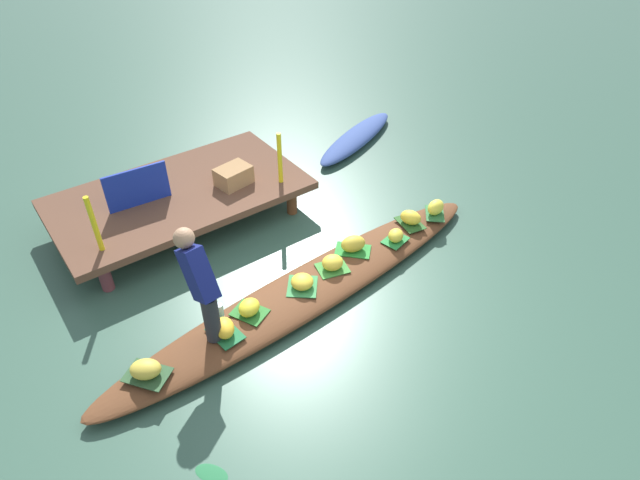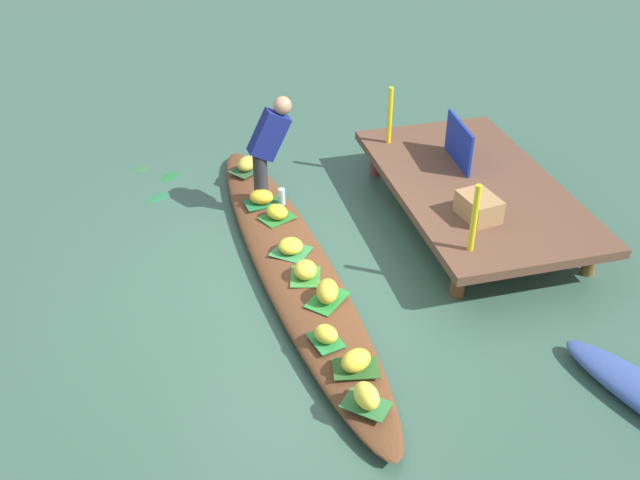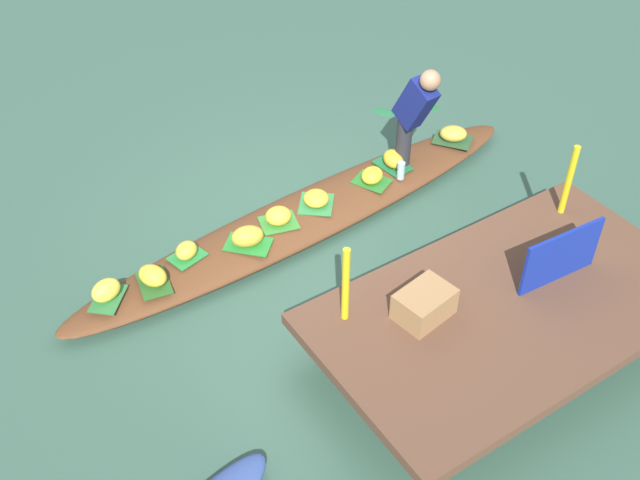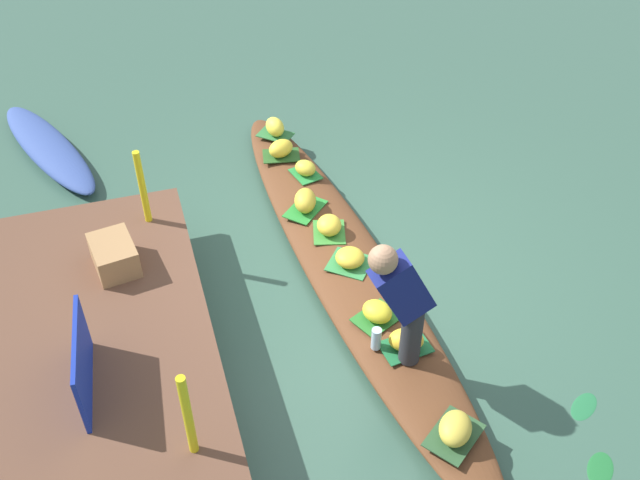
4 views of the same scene
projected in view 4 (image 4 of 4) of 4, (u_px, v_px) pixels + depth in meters
canal_water at (346, 274)px, 6.49m from camera, size 40.00×40.00×0.00m
dock_platform at (88, 339)px, 5.37m from camera, size 3.20×1.80×0.47m
vendor_boat at (346, 266)px, 6.43m from camera, size 5.29×1.12×0.20m
moored_boat at (48, 148)px, 7.86m from camera, size 2.15×1.20×0.19m
leaf_mat_0 at (349, 264)px, 6.29m from camera, size 0.48×0.48×0.01m
banana_bunch_0 at (349, 258)px, 6.25m from camera, size 0.34×0.34×0.14m
leaf_mat_1 at (275, 135)px, 7.86m from camera, size 0.42×0.43×0.01m
banana_bunch_1 at (275, 127)px, 7.79m from camera, size 0.29×0.23×0.20m
leaf_mat_2 at (281, 155)px, 7.55m from camera, size 0.32×0.42×0.01m
banana_bunch_2 at (281, 148)px, 7.50m from camera, size 0.29×0.33×0.18m
leaf_mat_3 at (377, 318)px, 5.81m from camera, size 0.40×0.44×0.01m
banana_bunch_3 at (377, 312)px, 5.76m from camera, size 0.32×0.31×0.15m
leaf_mat_4 at (405, 347)px, 5.58m from camera, size 0.30×0.40×0.01m
banana_bunch_4 at (406, 340)px, 5.52m from camera, size 0.27×0.32×0.16m
leaf_mat_5 at (305, 174)px, 7.30m from camera, size 0.36×0.30×0.01m
banana_bunch_5 at (305, 168)px, 7.26m from camera, size 0.29×0.27×0.15m
leaf_mat_6 at (305, 209)px, 6.88m from camera, size 0.48×0.49×0.01m
banana_bunch_6 at (305, 201)px, 6.81m from camera, size 0.35×0.29×0.20m
leaf_mat_7 at (454, 435)px, 4.98m from camera, size 0.47×0.50×0.01m
banana_bunch_7 at (455, 428)px, 4.92m from camera, size 0.37×0.35×0.16m
leaf_mat_8 at (329, 232)px, 6.61m from camera, size 0.41×0.37×0.01m
banana_bunch_8 at (329, 225)px, 6.56m from camera, size 0.30×0.27×0.17m
vendor_person at (402, 298)px, 5.02m from camera, size 0.22×0.51×1.20m
water_bottle at (376, 339)px, 5.52m from camera, size 0.08×0.08×0.19m
market_banner at (83, 362)px, 4.80m from camera, size 0.78×0.08×0.50m
railing_post_west at (188, 416)px, 4.36m from camera, size 0.06×0.06×0.71m
railing_post_east at (142, 187)px, 6.10m from camera, size 0.06×0.06×0.71m
produce_crate at (114, 255)px, 5.80m from camera, size 0.49×0.39×0.24m
drifting_plant_1 at (584, 406)px, 5.40m from camera, size 0.30×0.34×0.01m
drifting_plant_2 at (600, 469)px, 5.00m from camera, size 0.33×0.33×0.01m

